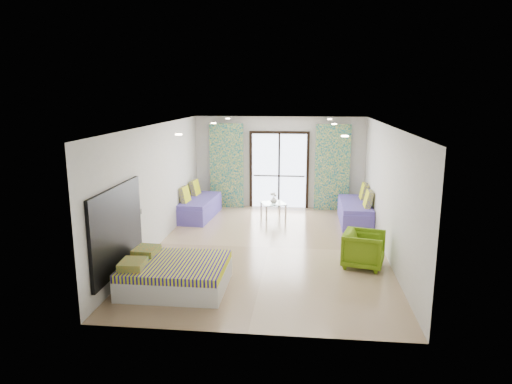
# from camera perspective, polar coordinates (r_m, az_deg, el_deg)

# --- Properties ---
(floor) EXTENTS (5.00, 7.50, 0.01)m
(floor) POSITION_cam_1_polar(r_m,az_deg,el_deg) (10.22, 1.61, -6.94)
(floor) COLOR #957859
(floor) RESTS_ON ground
(ceiling) EXTENTS (5.00, 7.50, 0.01)m
(ceiling) POSITION_cam_1_polar(r_m,az_deg,el_deg) (9.68, 1.71, 8.34)
(ceiling) COLOR silver
(ceiling) RESTS_ON ground
(wall_back) EXTENTS (5.00, 0.01, 2.70)m
(wall_back) POSITION_cam_1_polar(r_m,az_deg,el_deg) (13.55, 2.92, 3.71)
(wall_back) COLOR silver
(wall_back) RESTS_ON ground
(wall_front) EXTENTS (5.00, 0.01, 2.70)m
(wall_front) POSITION_cam_1_polar(r_m,az_deg,el_deg) (6.26, -1.09, -6.49)
(wall_front) COLOR silver
(wall_front) RESTS_ON ground
(wall_left) EXTENTS (0.01, 7.50, 2.70)m
(wall_left) POSITION_cam_1_polar(r_m,az_deg,el_deg) (10.36, -12.27, 0.78)
(wall_left) COLOR silver
(wall_left) RESTS_ON ground
(wall_right) EXTENTS (0.01, 7.50, 2.70)m
(wall_right) POSITION_cam_1_polar(r_m,az_deg,el_deg) (9.99, 16.11, 0.16)
(wall_right) COLOR silver
(wall_right) RESTS_ON ground
(balcony_door) EXTENTS (1.76, 0.08, 2.28)m
(balcony_door) POSITION_cam_1_polar(r_m,az_deg,el_deg) (13.53, 2.91, 3.30)
(balcony_door) COLOR black
(balcony_door) RESTS_ON floor
(balcony_rail) EXTENTS (1.52, 0.03, 0.04)m
(balcony_rail) POSITION_cam_1_polar(r_m,az_deg,el_deg) (13.59, 2.90, 2.03)
(balcony_rail) COLOR #595451
(balcony_rail) RESTS_ON balcony_door
(curtain_left) EXTENTS (1.00, 0.10, 2.50)m
(curtain_left) POSITION_cam_1_polar(r_m,az_deg,el_deg) (13.56, -3.69, 3.28)
(curtain_left) COLOR silver
(curtain_left) RESTS_ON floor
(curtain_right) EXTENTS (1.00, 0.10, 2.50)m
(curtain_right) POSITION_cam_1_polar(r_m,az_deg,el_deg) (13.39, 9.52, 3.02)
(curtain_right) COLOR silver
(curtain_right) RESTS_ON floor
(downlight_a) EXTENTS (0.12, 0.12, 0.02)m
(downlight_a) POSITION_cam_1_polar(r_m,az_deg,el_deg) (7.95, -9.64, 7.11)
(downlight_a) COLOR #FFE0B2
(downlight_a) RESTS_ON ceiling
(downlight_b) EXTENTS (0.12, 0.12, 0.02)m
(downlight_b) POSITION_cam_1_polar(r_m,az_deg,el_deg) (7.68, 11.05, 6.88)
(downlight_b) COLOR #FFE0B2
(downlight_b) RESTS_ON ceiling
(downlight_c) EXTENTS (0.12, 0.12, 0.02)m
(downlight_c) POSITION_cam_1_polar(r_m,az_deg,el_deg) (10.86, -5.34, 8.56)
(downlight_c) COLOR #FFE0B2
(downlight_c) RESTS_ON ceiling
(downlight_d) EXTENTS (0.12, 0.12, 0.02)m
(downlight_d) POSITION_cam_1_polar(r_m,az_deg,el_deg) (10.67, 9.74, 8.37)
(downlight_d) COLOR #FFE0B2
(downlight_d) RESTS_ON ceiling
(downlight_e) EXTENTS (0.12, 0.12, 0.02)m
(downlight_e) POSITION_cam_1_polar(r_m,az_deg,el_deg) (12.83, -3.55, 9.15)
(downlight_e) COLOR #FFE0B2
(downlight_e) RESTS_ON ceiling
(downlight_f) EXTENTS (0.12, 0.12, 0.02)m
(downlight_f) POSITION_cam_1_polar(r_m,az_deg,el_deg) (12.66, 9.20, 8.98)
(downlight_f) COLOR #FFE0B2
(downlight_f) RESTS_ON ceiling
(headboard) EXTENTS (0.06, 2.10, 1.50)m
(headboard) POSITION_cam_1_polar(r_m,az_deg,el_deg) (8.30, -16.94, -4.45)
(headboard) COLOR black
(headboard) RESTS_ON floor
(switch_plate) EXTENTS (0.02, 0.10, 0.10)m
(switch_plate) POSITION_cam_1_polar(r_m,az_deg,el_deg) (9.42, -14.05, -2.31)
(switch_plate) COLOR silver
(switch_plate) RESTS_ON wall_left
(bed) EXTENTS (1.77, 1.44, 0.61)m
(bed) POSITION_cam_1_polar(r_m,az_deg,el_deg) (8.24, -10.16, -10.09)
(bed) COLOR silver
(bed) RESTS_ON floor
(daybed_left) EXTENTS (0.88, 1.98, 0.95)m
(daybed_left) POSITION_cam_1_polar(r_m,az_deg,el_deg) (12.67, -7.12, -1.84)
(daybed_left) COLOR #5749AF
(daybed_left) RESTS_ON floor
(daybed_right) EXTENTS (0.77, 1.97, 0.97)m
(daybed_right) POSITION_cam_1_polar(r_m,az_deg,el_deg) (12.36, 12.32, -2.36)
(daybed_right) COLOR #5749AF
(daybed_right) RESTS_ON floor
(coffee_table) EXTENTS (0.80, 0.80, 0.72)m
(coffee_table) POSITION_cam_1_polar(r_m,az_deg,el_deg) (12.54, 2.17, -1.57)
(coffee_table) COLOR silver
(coffee_table) RESTS_ON floor
(vase) EXTENTS (0.20, 0.21, 0.19)m
(vase) POSITION_cam_1_polar(r_m,az_deg,el_deg) (12.46, 2.23, -1.00)
(vase) COLOR white
(vase) RESTS_ON coffee_table
(armchair) EXTENTS (0.88, 0.91, 0.78)m
(armchair) POSITION_cam_1_polar(r_m,az_deg,el_deg) (9.27, 13.34, -6.77)
(armchair) COLOR #638C12
(armchair) RESTS_ON floor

